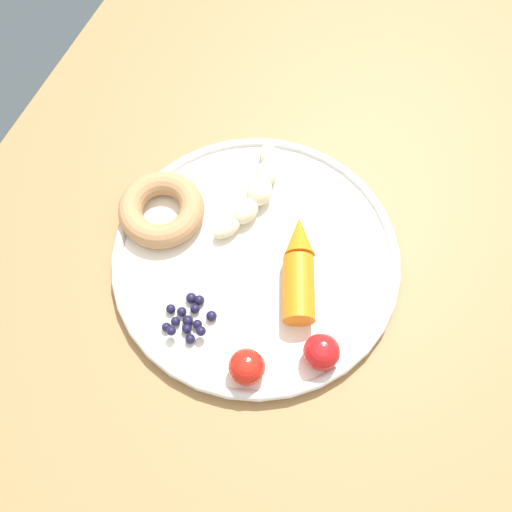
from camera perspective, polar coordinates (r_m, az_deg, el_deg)
ground_plane at (r=1.34m, az=1.76°, el=-12.64°), size 6.00×6.00×0.00m
dining_table at (r=0.75m, az=3.05°, el=-1.88°), size 1.10×0.79×0.70m
plate at (r=0.66m, az=-0.00°, el=-0.11°), size 0.33×0.33×0.02m
banana at (r=0.68m, az=-0.08°, el=6.43°), size 0.15×0.05×0.03m
carrot_orange at (r=0.63m, az=4.25°, el=-1.22°), size 0.13×0.07×0.03m
donut at (r=0.67m, az=-9.39°, el=4.60°), size 0.11×0.11×0.03m
blueberry_pile at (r=0.62m, az=-6.69°, el=-6.13°), size 0.06×0.06×0.02m
tomato_near at (r=0.60m, az=6.53°, el=-9.46°), size 0.04×0.04×0.04m
tomato_mid at (r=0.59m, az=-0.92°, el=-10.97°), size 0.04×0.04×0.04m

